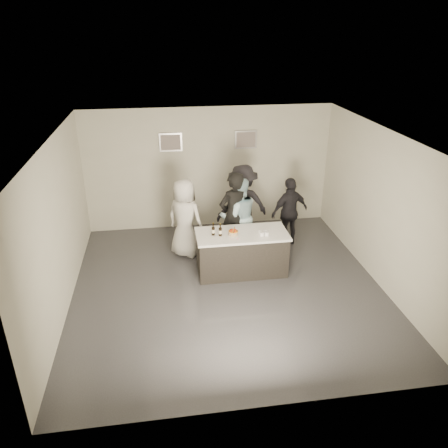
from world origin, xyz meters
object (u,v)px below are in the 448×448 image
Objects in this scene: beer_bottle_a at (213,229)px; person_main_blue at (239,216)px; beer_bottle_b at (220,230)px; cake at (233,233)px; person_guest_left at (185,218)px; person_guest_back at (242,205)px; bar_counter at (242,253)px; person_guest_right at (290,212)px; person_main_black at (234,216)px.

person_main_blue reaches higher than beer_bottle_a.
beer_bottle_b is (0.13, -0.05, 0.00)m from beer_bottle_a.
cake is 1.33m from person_guest_left.
person_main_blue is at bearing 51.83° from beer_bottle_a.
person_guest_back is (0.85, 1.37, -0.08)m from beer_bottle_a.
person_guest_left is (-1.17, 0.08, -0.00)m from person_main_blue.
bar_counter is at bearing -0.03° from beer_bottle_a.
person_guest_right is at bearing 39.89° from bar_counter.
beer_bottle_a is at bearing 172.60° from cake.
person_guest_right is (1.91, 1.10, -0.22)m from beer_bottle_a.
bar_counter is 0.95× the size of person_main_black.
bar_counter is 0.89m from person_main_black.
bar_counter is at bearing 6.55° from beer_bottle_b.
person_guest_left is (-1.09, 0.93, 0.44)m from bar_counter.
person_guest_left reaches higher than beer_bottle_b.
person_main_black is (0.53, 0.71, -0.05)m from beer_bottle_a.
bar_counter is 0.74m from beer_bottle_b.
cake is 0.11× the size of person_guest_left.
person_guest_back is (0.46, 1.42, 0.01)m from cake.
person_main_black is 0.73m from person_guest_back.
cake is at bearing 65.67° from person_main_blue.
person_guest_right is (1.37, 0.39, -0.16)m from person_main_black.
person_guest_left is at bearing 118.37° from beer_bottle_a.
person_guest_left is 1.42m from person_guest_back.
person_guest_right reaches higher than cake.
person_guest_right is (1.32, 1.10, 0.36)m from bar_counter.
person_main_black is (-0.05, 0.72, 0.53)m from bar_counter.
person_guest_right is at bearing 154.47° from person_guest_back.
bar_counter is 1.14× the size of person_guest_right.
cake is 0.12× the size of person_guest_right.
person_guest_right reaches higher than beer_bottle_a.
cake is 0.78m from person_main_black.
person_main_blue is 1.09× the size of person_guest_right.
person_guest_back reaches higher than bar_counter.
beer_bottle_a is (-0.40, 0.05, 0.09)m from cake.
beer_bottle_a is at bearing 155.13° from person_guest_left.
cake is 0.10× the size of person_guest_back.
beer_bottle_b is 1.18m from person_guest_left.
beer_bottle_b is at bearing 14.11° from person_guest_right.
beer_bottle_a is 0.14m from beer_bottle_b.
person_main_blue is 1.17m from person_guest_left.
person_main_black is at bearing 38.04° from person_main_blue.
beer_bottle_b is at bearing 51.91° from person_main_blue.
person_guest_left is at bearing -34.81° from person_main_black.
person_guest_right is 1.09m from person_guest_back.
beer_bottle_b is 1.59m from person_guest_back.
person_guest_right is (1.24, 0.25, -0.07)m from person_main_blue.
person_main_blue is 0.94× the size of person_guest_back.
beer_bottle_b is at bearing -173.45° from bar_counter.
person_guest_back is at bearing 78.86° from bar_counter.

